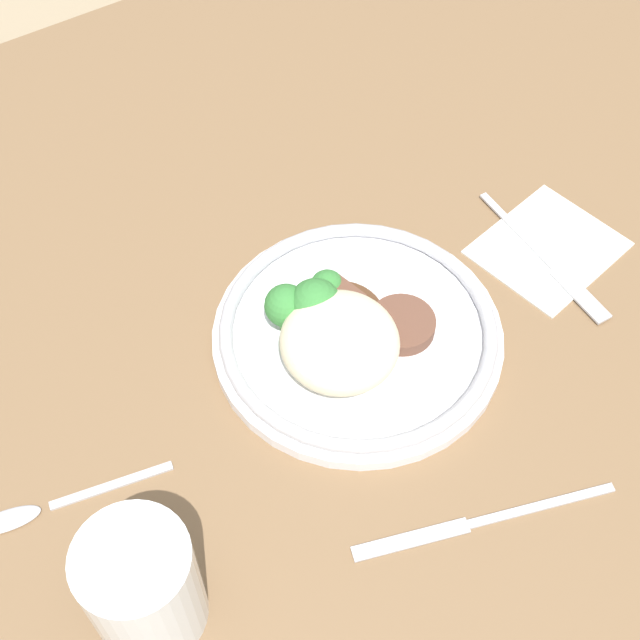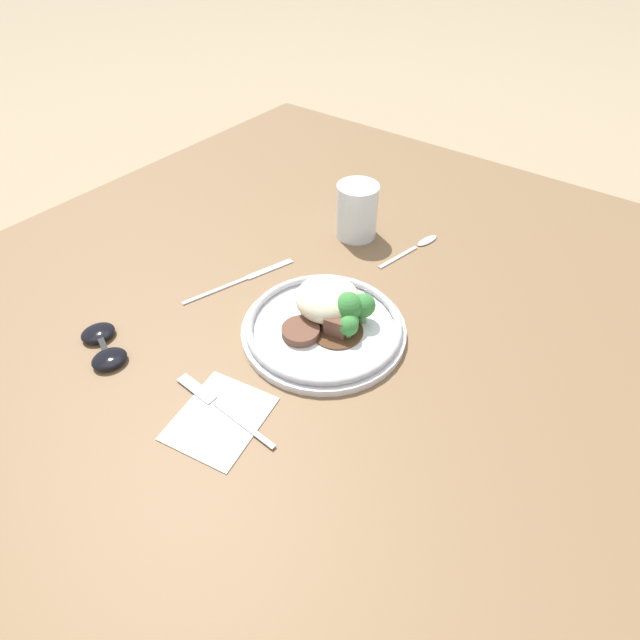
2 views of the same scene
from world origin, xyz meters
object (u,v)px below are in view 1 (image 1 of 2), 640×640
at_px(knife, 475,523).
at_px(spoon, 34,512).
at_px(plate, 349,331).
at_px(juice_glass, 144,590).
at_px(fork, 553,267).

xyz_separation_m(knife, spoon, (0.27, -0.19, 0.00)).
height_order(plate, juice_glass, juice_glass).
bearing_deg(knife, juice_glass, 0.75).
relative_size(fork, spoon, 1.16).
height_order(plate, spoon, plate).
bearing_deg(juice_glass, fork, -169.73).
distance_m(juice_glass, knife, 0.25).
xyz_separation_m(fork, spoon, (0.49, -0.04, -0.00)).
bearing_deg(juice_glass, spoon, -70.28).
xyz_separation_m(plate, spoon, (0.29, -0.00, -0.02)).
bearing_deg(fork, plate, -96.51).
bearing_deg(plate, fork, 171.04).
height_order(plate, fork, plate).
relative_size(knife, spoon, 1.31).
height_order(juice_glass, spoon, juice_glass).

